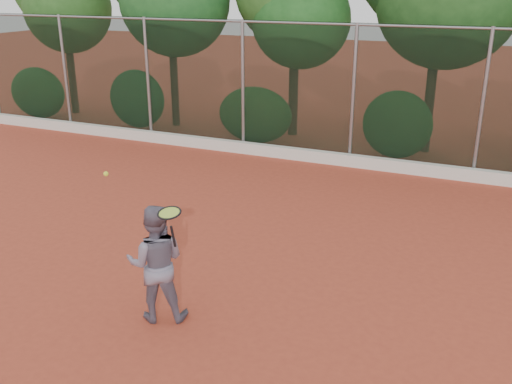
% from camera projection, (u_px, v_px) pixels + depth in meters
% --- Properties ---
extents(ground, '(80.00, 80.00, 0.00)m').
position_uv_depth(ground, '(230.00, 290.00, 8.66)').
color(ground, '#AB3F28').
rests_on(ground, ground).
extents(concrete_curb, '(24.00, 0.20, 0.30)m').
position_uv_depth(concrete_curb, '(348.00, 160.00, 14.47)').
color(concrete_curb, silver).
rests_on(concrete_curb, ground).
extents(tennis_player, '(1.00, 0.91, 1.67)m').
position_uv_depth(tennis_player, '(156.00, 263.00, 7.68)').
color(tennis_player, slate).
rests_on(tennis_player, ground).
extents(chainlink_fence, '(24.09, 0.09, 3.50)m').
position_uv_depth(chainlink_fence, '(353.00, 92.00, 14.04)').
color(chainlink_fence, black).
rests_on(chainlink_fence, ground).
extents(tennis_racket, '(0.33, 0.33, 0.55)m').
position_uv_depth(tennis_racket, '(170.00, 216.00, 7.15)').
color(tennis_racket, black).
rests_on(tennis_racket, ground).
extents(tennis_ball_in_flight, '(0.07, 0.07, 0.07)m').
position_uv_depth(tennis_ball_in_flight, '(106.00, 174.00, 8.15)').
color(tennis_ball_in_flight, yellow).
rests_on(tennis_ball_in_flight, ground).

